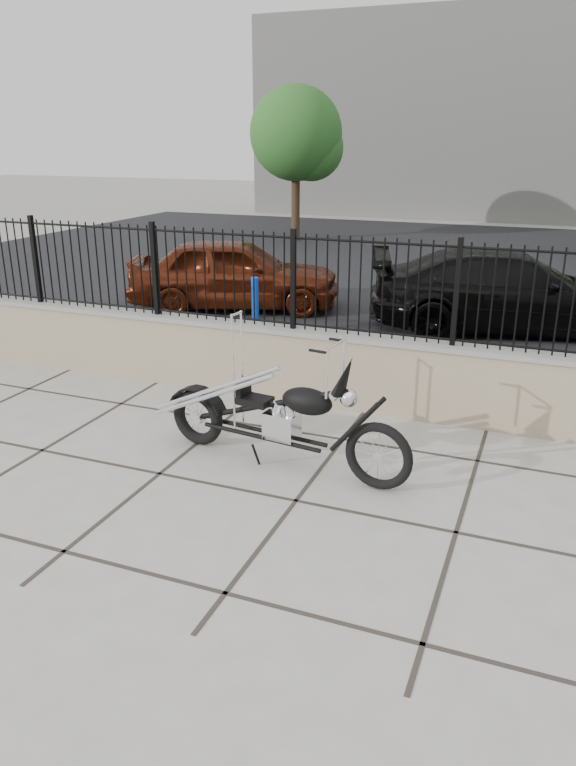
{
  "coord_description": "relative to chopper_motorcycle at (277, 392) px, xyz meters",
  "views": [
    {
      "loc": [
        2.03,
        -5.33,
        3.26
      ],
      "look_at": [
        -0.46,
        0.97,
        0.81
      ],
      "focal_mm": 32.0,
      "sensor_mm": 36.0,
      "label": 1
    }
  ],
  "objects": [
    {
      "name": "car_red",
      "position": [
        -3.44,
        6.11,
        -0.1
      ],
      "size": [
        4.46,
        2.95,
        1.41
      ],
      "primitive_type": "imported",
      "rotation": [
        0.0,
        0.0,
        1.91
      ],
      "color": "#4C190A",
      "rests_on": "parking_lot"
    },
    {
      "name": "tree_left",
      "position": [
        -5.76,
        15.53,
        2.67
      ],
      "size": [
        2.94,
        2.94,
        4.97
      ],
      "rotation": [
        0.0,
        0.0,
        0.07
      ],
      "color": "#382619",
      "rests_on": "ground_plane"
    },
    {
      "name": "background_building",
      "position": [
        0.46,
        25.83,
        3.19
      ],
      "size": [
        22.0,
        6.0,
        8.0
      ],
      "primitive_type": "cube",
      "color": "beige",
      "rests_on": "ground_plane"
    },
    {
      "name": "car_black",
      "position": [
        1.75,
        6.4,
        -0.1
      ],
      "size": [
        5.19,
        3.18,
        1.4
      ],
      "primitive_type": "imported",
      "rotation": [
        0.0,
        0.0,
        1.84
      ],
      "color": "black",
      "rests_on": "parking_lot"
    },
    {
      "name": "ground_plane",
      "position": [
        0.46,
        -0.67,
        -0.81
      ],
      "size": [
        90.0,
        90.0,
        0.0
      ],
      "primitive_type": "plane",
      "color": "#99968E",
      "rests_on": "ground"
    },
    {
      "name": "parking_lot",
      "position": [
        0.46,
        11.83,
        -0.81
      ],
      "size": [
        30.0,
        30.0,
        0.0
      ],
      "primitive_type": "plane",
      "color": "black",
      "rests_on": "ground"
    },
    {
      "name": "iron_fence",
      "position": [
        0.46,
        1.83,
        0.75
      ],
      "size": [
        14.0,
        0.08,
        1.2
      ],
      "primitive_type": "cube",
      "color": "black",
      "rests_on": "retaining_wall"
    },
    {
      "name": "retaining_wall",
      "position": [
        0.46,
        1.83,
        -0.33
      ],
      "size": [
        14.0,
        0.36,
        0.96
      ],
      "primitive_type": "cube",
      "color": "gray",
      "rests_on": "ground_plane"
    },
    {
      "name": "chopper_motorcycle",
      "position": [
        0.0,
        0.0,
        0.0
      ],
      "size": [
        2.73,
        0.82,
        1.61
      ],
      "primitive_type": null,
      "rotation": [
        0.0,
        0.0,
        -0.13
      ],
      "color": "black",
      "rests_on": "ground_plane"
    },
    {
      "name": "bollard_a",
      "position": [
        -2.19,
        4.33,
        -0.29
      ],
      "size": [
        0.16,
        0.16,
        1.04
      ],
      "primitive_type": "cylinder",
      "rotation": [
        0.0,
        0.0,
        -0.43
      ],
      "color": "#0C3AB6",
      "rests_on": "ground_plane"
    }
  ]
}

